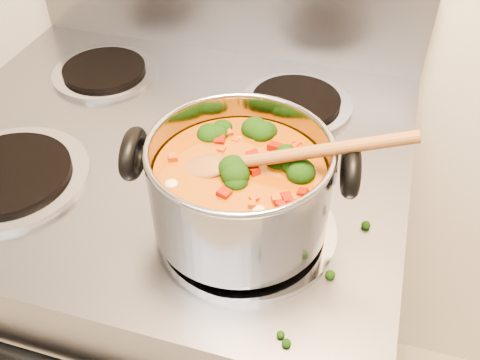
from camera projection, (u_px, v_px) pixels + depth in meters
name	position (u px, v px, depth m)	size (l,w,h in m)	color
electric_range	(184.00, 300.00, 1.18)	(0.79, 0.71, 1.08)	gray
stockpot	(240.00, 187.00, 0.68)	(0.30, 0.23, 0.14)	gray
wooden_spoon	(256.00, 160.00, 0.65)	(0.29, 0.09, 0.09)	brown
cooktop_crumbs	(303.00, 211.00, 0.75)	(0.29, 0.31, 0.01)	black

